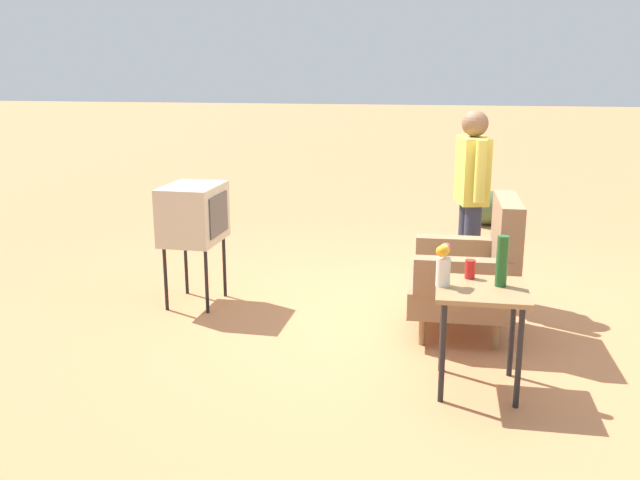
{
  "coord_description": "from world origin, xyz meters",
  "views": [
    {
      "loc": [
        5.37,
        -0.0,
        2.02
      ],
      "look_at": [
        0.06,
        -0.92,
        0.65
      ],
      "focal_mm": 39.24,
      "sensor_mm": 36.0,
      "label": 1
    }
  ],
  "objects_px": {
    "armchair": "(475,272)",
    "soda_can_red": "(471,269)",
    "person_standing": "(472,194)",
    "side_table": "(482,304)",
    "bottle_wine_green": "(503,261)",
    "flower_vase": "(444,263)",
    "tv_on_stand": "(194,214)"
  },
  "relations": [
    {
      "from": "person_standing",
      "to": "soda_can_red",
      "type": "xyz_separation_m",
      "value": [
        1.57,
        -0.05,
        -0.21
      ]
    },
    {
      "from": "bottle_wine_green",
      "to": "flower_vase",
      "type": "bearing_deg",
      "value": -80.76
    },
    {
      "from": "bottle_wine_green",
      "to": "tv_on_stand",
      "type": "bearing_deg",
      "value": -116.37
    },
    {
      "from": "side_table",
      "to": "armchair",
      "type": "bearing_deg",
      "value": -179.96
    },
    {
      "from": "soda_can_red",
      "to": "person_standing",
      "type": "bearing_deg",
      "value": 178.02
    },
    {
      "from": "armchair",
      "to": "person_standing",
      "type": "relative_size",
      "value": 0.65
    },
    {
      "from": "bottle_wine_green",
      "to": "flower_vase",
      "type": "relative_size",
      "value": 1.21
    },
    {
      "from": "side_table",
      "to": "person_standing",
      "type": "relative_size",
      "value": 0.41
    },
    {
      "from": "side_table",
      "to": "flower_vase",
      "type": "xyz_separation_m",
      "value": [
        -0.0,
        -0.24,
        0.25
      ]
    },
    {
      "from": "side_table",
      "to": "soda_can_red",
      "type": "xyz_separation_m",
      "value": [
        -0.19,
        -0.07,
        0.16
      ]
    },
    {
      "from": "armchair",
      "to": "side_table",
      "type": "bearing_deg",
      "value": 0.04
    },
    {
      "from": "soda_can_red",
      "to": "side_table",
      "type": "bearing_deg",
      "value": 19.9
    },
    {
      "from": "armchair",
      "to": "soda_can_red",
      "type": "distance_m",
      "value": 0.78
    },
    {
      "from": "armchair",
      "to": "person_standing",
      "type": "bearing_deg",
      "value": -179.08
    },
    {
      "from": "flower_vase",
      "to": "soda_can_red",
      "type": "bearing_deg",
      "value": 137.43
    },
    {
      "from": "soda_can_red",
      "to": "flower_vase",
      "type": "bearing_deg",
      "value": -42.57
    },
    {
      "from": "tv_on_stand",
      "to": "flower_vase",
      "type": "distance_m",
      "value": 2.42
    },
    {
      "from": "side_table",
      "to": "bottle_wine_green",
      "type": "relative_size",
      "value": 2.1
    },
    {
      "from": "soda_can_red",
      "to": "bottle_wine_green",
      "type": "height_order",
      "value": "bottle_wine_green"
    },
    {
      "from": "person_standing",
      "to": "soda_can_red",
      "type": "height_order",
      "value": "person_standing"
    },
    {
      "from": "person_standing",
      "to": "tv_on_stand",
      "type": "bearing_deg",
      "value": -77.77
    },
    {
      "from": "armchair",
      "to": "bottle_wine_green",
      "type": "xyz_separation_m",
      "value": [
        0.87,
        0.12,
        0.33
      ]
    },
    {
      "from": "tv_on_stand",
      "to": "flower_vase",
      "type": "xyz_separation_m",
      "value": [
        1.26,
        2.07,
        0.04
      ]
    },
    {
      "from": "tv_on_stand",
      "to": "soda_can_red",
      "type": "distance_m",
      "value": 2.48
    },
    {
      "from": "soda_can_red",
      "to": "bottle_wine_green",
      "type": "relative_size",
      "value": 0.38
    },
    {
      "from": "side_table",
      "to": "bottle_wine_green",
      "type": "height_order",
      "value": "bottle_wine_green"
    },
    {
      "from": "tv_on_stand",
      "to": "soda_can_red",
      "type": "relative_size",
      "value": 8.44
    },
    {
      "from": "side_table",
      "to": "tv_on_stand",
      "type": "height_order",
      "value": "tv_on_stand"
    },
    {
      "from": "tv_on_stand",
      "to": "side_table",
      "type": "bearing_deg",
      "value": 61.38
    },
    {
      "from": "tv_on_stand",
      "to": "soda_can_red",
      "type": "height_order",
      "value": "tv_on_stand"
    },
    {
      "from": "flower_vase",
      "to": "tv_on_stand",
      "type": "bearing_deg",
      "value": -121.32
    },
    {
      "from": "tv_on_stand",
      "to": "armchair",
      "type": "bearing_deg",
      "value": 81.9
    }
  ]
}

